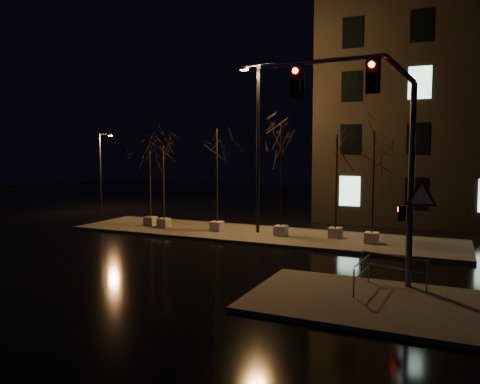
% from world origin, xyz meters
% --- Properties ---
extents(ground, '(90.00, 90.00, 0.00)m').
position_xyz_m(ground, '(0.00, 0.00, 0.00)').
color(ground, black).
rests_on(ground, ground).
extents(median, '(22.00, 5.00, 0.15)m').
position_xyz_m(median, '(0.00, 6.00, 0.07)').
color(median, '#423F3A').
rests_on(median, ground).
extents(sidewalk_corner, '(7.00, 5.00, 0.15)m').
position_xyz_m(sidewalk_corner, '(7.50, -3.50, 0.07)').
color(sidewalk_corner, '#423F3A').
rests_on(sidewalk_corner, ground).
extents(tree_0, '(1.80, 1.80, 4.76)m').
position_xyz_m(tree_0, '(-7.02, 5.82, 3.77)').
color(tree_0, '#B0AEA5').
rests_on(tree_0, median).
extents(tree_1, '(1.80, 1.80, 5.05)m').
position_xyz_m(tree_1, '(-5.82, 5.49, 3.99)').
color(tree_1, '#B0AEA5').
rests_on(tree_1, median).
extents(tree_2, '(1.80, 1.80, 6.03)m').
position_xyz_m(tree_2, '(-2.34, 5.72, 4.72)').
color(tree_2, '#B0AEA5').
rests_on(tree_2, median).
extents(tree_3, '(1.80, 1.80, 6.26)m').
position_xyz_m(tree_3, '(1.54, 5.79, 4.89)').
color(tree_3, '#B0AEA5').
rests_on(tree_3, median).
extents(tree_4, '(1.80, 1.80, 5.58)m').
position_xyz_m(tree_4, '(4.39, 6.37, 4.38)').
color(tree_4, '#B0AEA5').
rests_on(tree_4, median).
extents(tree_5, '(1.80, 1.80, 5.70)m').
position_xyz_m(tree_5, '(6.38, 5.66, 4.47)').
color(tree_5, '#B0AEA5').
rests_on(tree_5, median).
extents(traffic_signal_mast, '(6.44, 0.43, 7.87)m').
position_xyz_m(traffic_signal_mast, '(7.41, -1.45, 5.32)').
color(traffic_signal_mast, '#55575C').
rests_on(traffic_signal_mast, sidewalk_corner).
extents(streetlight_main, '(2.34, 0.65, 9.36)m').
position_xyz_m(streetlight_main, '(-0.01, 6.25, 5.55)').
color(streetlight_main, black).
rests_on(streetlight_main, median).
extents(streetlight_far, '(1.19, 0.51, 6.18)m').
position_xyz_m(streetlight_far, '(-16.17, 12.00, 3.40)').
color(streetlight_far, black).
rests_on(streetlight_far, ground).
extents(guard_rail_a, '(2.29, 0.77, 1.03)m').
position_xyz_m(guard_rail_a, '(8.18, -1.50, 0.83)').
color(guard_rail_a, '#55575C').
rests_on(guard_rail_a, sidewalk_corner).
extents(guard_rail_b, '(0.19, 2.10, 1.00)m').
position_xyz_m(guard_rail_b, '(7.31, -2.52, 0.79)').
color(guard_rail_b, '#55575C').
rests_on(guard_rail_b, sidewalk_corner).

